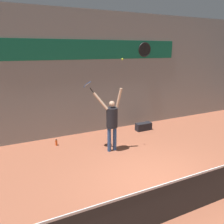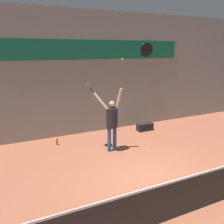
% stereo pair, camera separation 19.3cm
% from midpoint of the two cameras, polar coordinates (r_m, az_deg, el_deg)
% --- Properties ---
extents(ground_plane, '(18.00, 18.00, 0.00)m').
position_cam_midpoint_polar(ground_plane, '(6.29, 12.90, -18.28)').
color(ground_plane, '#9E563D').
extents(back_wall, '(18.00, 0.10, 5.00)m').
position_cam_midpoint_polar(back_wall, '(9.31, -3.16, 9.81)').
color(back_wall, gray).
rests_on(back_wall, ground_plane).
extents(sponsor_banner, '(7.71, 0.02, 0.76)m').
position_cam_midpoint_polar(sponsor_banner, '(9.20, -3.12, 15.96)').
color(sponsor_banner, '#146B4C').
extents(scoreboard_clock, '(0.64, 0.06, 0.64)m').
position_cam_midpoint_polar(scoreboard_clock, '(10.23, 9.57, 15.77)').
color(scoreboard_clock, black).
extents(court_net, '(7.36, 0.07, 1.06)m').
position_cam_midpoint_polar(court_net, '(5.34, 20.65, -19.39)').
color(court_net, '#333333').
rests_on(court_net, ground_plane).
extents(tennis_player, '(0.95, 0.55, 2.27)m').
position_cam_midpoint_polar(tennis_player, '(7.55, 0.69, -2.07)').
color(tennis_player, '#2D4C7F').
rests_on(tennis_player, ground_plane).
extents(tennis_racket, '(0.40, 0.41, 0.39)m').
position_cam_midpoint_polar(tennis_racket, '(7.42, -5.59, 7.08)').
color(tennis_racket, black).
extents(tennis_ball, '(0.06, 0.06, 0.06)m').
position_cam_midpoint_polar(tennis_ball, '(7.23, 3.53, 13.61)').
color(tennis_ball, '#CCDB2D').
extents(water_bottle, '(0.08, 0.08, 0.25)m').
position_cam_midpoint_polar(water_bottle, '(8.61, -13.54, -7.64)').
color(water_bottle, '#D84C19').
rests_on(water_bottle, ground_plane).
extents(equipment_bag, '(0.73, 0.31, 0.33)m').
position_cam_midpoint_polar(equipment_bag, '(9.92, 9.13, -3.84)').
color(equipment_bag, black).
rests_on(equipment_bag, ground_plane).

